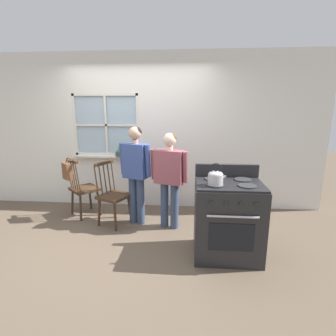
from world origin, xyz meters
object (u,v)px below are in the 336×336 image
Objects in this scene: chair_by_window at (83,189)px; chair_near_wall at (113,196)px; kettle at (216,177)px; handbag at (67,171)px; person_teen_center at (170,172)px; stove at (227,218)px; potted_plant at (120,152)px; person_elderly_left at (136,167)px.

chair_by_window and chair_near_wall have the same top height.
kettle is (2.05, -1.16, 0.57)m from chair_by_window.
chair_near_wall is 1.79m from kettle.
handbag is (-0.16, -0.17, 0.35)m from chair_by_window.
stove is at bearing -24.64° from person_teen_center.
potted_plant is at bearing 157.20° from person_teen_center.
chair_near_wall is at bearing -150.96° from person_elderly_left.
person_elderly_left is 0.83m from potted_plant.
person_teen_center is 4.67× the size of handbag.
person_elderly_left is 6.11× the size of kettle.
potted_plant is at bearing -92.86° from chair_by_window.
potted_plant is (0.51, 0.48, 0.55)m from chair_by_window.
stove is at bearing -19.82° from handbag.
person_elderly_left is at bearing -54.31° from chair_near_wall.
chair_near_wall is 0.84m from handbag.
kettle reaches higher than handbag.
potted_plant is at bearing 133.14° from kettle.
stove is 2.34m from potted_plant.
chair_by_window is 1.56m from person_teen_center.
kettle is (-0.18, -0.13, 0.55)m from stove.
handbag is (-1.63, 0.17, -0.05)m from person_teen_center.
person_elderly_left reaches higher than potted_plant.
stove is at bearing -12.96° from person_elderly_left.
kettle is (0.58, -0.82, 0.17)m from person_teen_center.
stove is 0.59m from kettle.
stove reaches higher than chair_by_window.
person_teen_center is (0.52, -0.11, -0.04)m from person_elderly_left.
person_elderly_left is at bearing -149.44° from chair_by_window.
kettle is at bearing -21.14° from person_elderly_left.
chair_by_window is 1.07m from person_elderly_left.
person_teen_center is at bearing 137.64° from stove.
potted_plant is (-1.71, 1.51, 0.53)m from stove.
handbag is at bearing 90.00° from chair_by_window.
handbag is at bearing -136.29° from potted_plant.
stove is 3.53× the size of handbag.
handbag is at bearing 106.45° from chair_near_wall.
stove is at bearing -41.35° from potted_plant.
kettle is 2.43m from handbag.
chair_by_window is 3.39× the size of potted_plant.
potted_plant is at bearing 138.65° from stove.
person_teen_center is 5.80× the size of kettle.
kettle is at bearing -24.17° from handbag.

